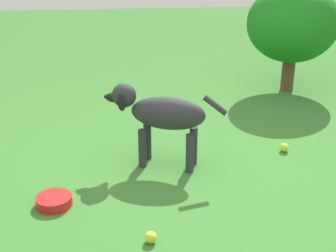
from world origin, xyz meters
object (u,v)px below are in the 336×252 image
Objects in this scene: tennis_ball_0 at (284,147)px; dog at (161,114)px; tennis_ball_1 at (151,237)px; water_bowl at (54,201)px.

dog is at bearing 6.94° from tennis_ball_0.
tennis_ball_1 is (1.07, 1.02, 0.00)m from tennis_ball_0.
tennis_ball_0 is at bearing -136.38° from tennis_ball_1.
dog reaches higher than tennis_ball_0.
tennis_ball_1 is at bearing 142.76° from water_bowl.
tennis_ball_0 is 1.74m from water_bowl.
dog is 0.98m from tennis_ball_1.
dog is 0.91m from water_bowl.
dog is at bearing -145.43° from water_bowl.
dog is 3.74× the size of water_bowl.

